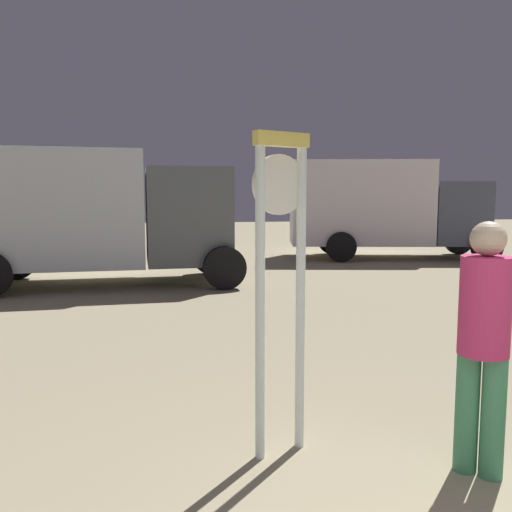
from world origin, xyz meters
The scene contains 4 objects.
standing_clock centered at (-0.62, 2.30, 1.44)m, with size 0.44×0.22×2.35m.
person_near_clock centered at (0.63, 1.70, 0.97)m, with size 0.33×0.33×1.74m.
box_truck_near centered at (-2.92, 10.58, 1.60)m, with size 6.51×2.65×2.88m.
box_truck_far centered at (5.85, 14.12, 1.64)m, with size 6.59×3.79×3.04m.
Camera 1 is at (-1.60, -1.33, 1.89)m, focal length 36.82 mm.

